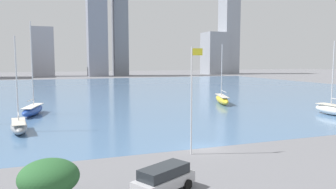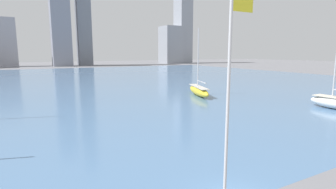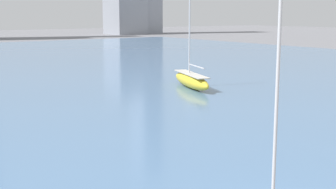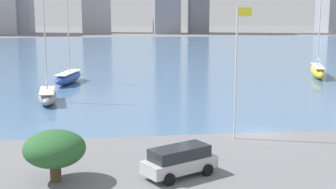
{
  "view_description": "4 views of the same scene",
  "coord_description": "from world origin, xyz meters",
  "views": [
    {
      "loc": [
        -15.72,
        -31.46,
        9.59
      ],
      "look_at": [
        -0.23,
        11.35,
        4.76
      ],
      "focal_mm": 35.0,
      "sensor_mm": 36.0,
      "label": 1
    },
    {
      "loc": [
        -9.89,
        -9.99,
        8.38
      ],
      "look_at": [
        4.46,
        16.25,
        3.56
      ],
      "focal_mm": 28.0,
      "sensor_mm": 36.0,
      "label": 2
    },
    {
      "loc": [
        -15.95,
        -13.48,
        9.17
      ],
      "look_at": [
        5.34,
        16.42,
        2.78
      ],
      "focal_mm": 50.0,
      "sensor_mm": 36.0,
      "label": 3
    },
    {
      "loc": [
        -12.3,
        -38.25,
        10.64
      ],
      "look_at": [
        -6.47,
        10.92,
        1.53
      ],
      "focal_mm": 50.0,
      "sensor_mm": 36.0,
      "label": 4
    }
  ],
  "objects": [
    {
      "name": "ground_plane",
      "position": [
        0.0,
        0.0,
        0.0
      ],
      "size": [
        500.0,
        500.0,
        0.0
      ],
      "primitive_type": "plane",
      "color": "slate"
    },
    {
      "name": "harbor_water",
      "position": [
        0.0,
        70.0,
        0.0
      ],
      "size": [
        180.0,
        140.0,
        0.0
      ],
      "color": "#4C7099",
      "rests_on": "ground_plane"
    },
    {
      "name": "flag_pole",
      "position": [
        -2.36,
        -1.63,
        5.93
      ],
      "size": [
        1.24,
        0.14,
        10.88
      ],
      "color": "silver",
      "rests_on": "ground_plane"
    },
    {
      "name": "yard_shrub",
      "position": [
        -16.0,
        -9.81,
        2.09
      ],
      "size": [
        3.86,
        3.86,
        3.26
      ],
      "color": "#4C3823",
      "rests_on": "ground_plane"
    },
    {
      "name": "distant_city_skyline",
      "position": [
        -3.13,
        168.95,
        26.25
      ],
      "size": [
        191.21,
        21.44,
        71.92
      ],
      "color": "gray",
      "rests_on": "ground_plane"
    },
    {
      "name": "sailboat_gray",
      "position": [
        -19.81,
        15.39,
        0.88
      ],
      "size": [
        2.81,
        7.52,
        12.71
      ],
      "rotation": [
        0.0,
        0.0,
        0.11
      ],
      "color": "gray",
      "rests_on": "harbor_water"
    },
    {
      "name": "sailboat_white",
      "position": [
        30.65,
        11.72,
        0.99
      ],
      "size": [
        2.86,
        7.67,
        12.85
      ],
      "rotation": [
        0.0,
        0.0,
        0.04
      ],
      "color": "white",
      "rests_on": "harbor_water"
    },
    {
      "name": "sailboat_blue",
      "position": [
        -18.72,
        29.58,
        0.97
      ],
      "size": [
        4.34,
        9.33,
        16.21
      ],
      "rotation": [
        0.0,
        0.0,
        -0.25
      ],
      "color": "#284CA8",
      "rests_on": "harbor_water"
    },
    {
      "name": "sailboat_yellow",
      "position": [
        19.82,
        31.75,
        0.98
      ],
      "size": [
        5.23,
        10.96,
        13.0
      ],
      "rotation": [
        0.0,
        0.0,
        -0.32
      ],
      "color": "yellow",
      "rests_on": "harbor_water"
    },
    {
      "name": "parked_suv_silver",
      "position": [
        -8.18,
        -9.77,
        1.06
      ],
      "size": [
        5.22,
        4.03,
        1.94
      ],
      "rotation": [
        0.0,
        0.0,
        -1.08
      ],
      "color": "#B7B7BC",
      "rests_on": "ground_plane"
    }
  ]
}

